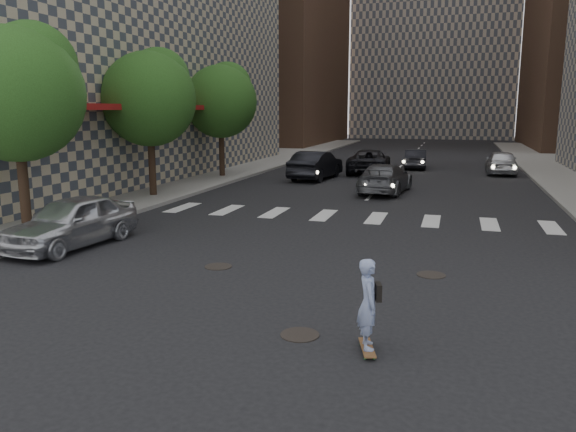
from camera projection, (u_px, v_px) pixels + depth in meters
name	position (u px, v px, depth m)	size (l,w,h in m)	color
ground	(278.00, 288.00, 12.76)	(160.00, 160.00, 0.00)	black
sidewalk_left	(156.00, 172.00, 35.65)	(13.00, 80.00, 0.15)	gray
tree_a	(20.00, 88.00, 17.50)	(4.20, 4.20, 6.60)	#382619
tree_b	(151.00, 95.00, 25.03)	(4.20, 4.20, 6.60)	#382619
tree_c	(222.00, 98.00, 32.57)	(4.20, 4.20, 6.60)	#382619
manhole_a	(300.00, 335.00, 10.07)	(0.70, 0.70, 0.02)	black
manhole_b	(218.00, 266.00, 14.45)	(0.70, 0.70, 0.02)	black
manhole_c	(431.00, 275.00, 13.72)	(0.70, 0.70, 0.02)	black
skateboarder	(369.00, 304.00, 9.22)	(0.51, 0.83, 1.61)	brown
silver_sedan	(72.00, 221.00, 16.47)	(1.79, 4.44, 1.51)	silver
traffic_car_a	(316.00, 165.00, 32.57)	(1.73, 4.96, 1.63)	black
traffic_car_b	(385.00, 178.00, 27.21)	(1.99, 4.89, 1.42)	#4F5156
traffic_car_c	(369.00, 161.00, 35.62)	(2.52, 5.46, 1.52)	black
traffic_car_d	(501.00, 162.00, 35.12)	(1.79, 4.45, 1.52)	silver
traffic_car_e	(415.00, 159.00, 38.53)	(1.40, 4.01, 1.32)	black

